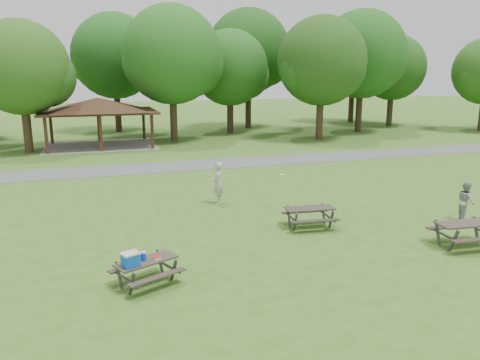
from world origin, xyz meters
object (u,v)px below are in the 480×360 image
object	(u,v)px
picnic_table_middle	(310,212)
frisbee_thrower	(218,183)
picnic_table_near	(141,263)
frisbee_catcher	(466,201)

from	to	relation	value
picnic_table_middle	frisbee_thrower	bearing A→B (deg)	119.94
frisbee_thrower	picnic_table_near	bearing A→B (deg)	-20.05
frisbee_catcher	frisbee_thrower	bearing A→B (deg)	79.21
frisbee_catcher	picnic_table_near	bearing A→B (deg)	119.73
picnic_table_near	frisbee_catcher	bearing A→B (deg)	8.94
picnic_table_near	frisbee_catcher	world-z (taller)	frisbee_catcher
picnic_table_near	picnic_table_middle	bearing A→B (deg)	25.31
frisbee_thrower	picnic_table_middle	bearing A→B (deg)	39.48
picnic_table_near	frisbee_catcher	size ratio (longest dim) A/B	1.34
picnic_table_middle	frisbee_thrower	xyz separation A→B (m)	(-2.40, 4.17, 0.35)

